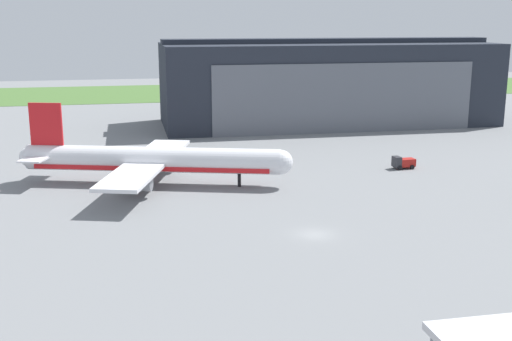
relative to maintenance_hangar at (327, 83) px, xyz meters
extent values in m
plane|color=slate|center=(-28.32, -84.61, -10.41)|extent=(440.00, 440.00, 0.00)
cube|color=#466C32|center=(-28.32, 78.07, -10.37)|extent=(440.00, 56.00, 0.08)
cube|color=#232833|center=(0.00, 0.09, -0.14)|extent=(84.17, 29.38, 20.54)
cube|color=slate|center=(0.00, -14.75, -2.19)|extent=(63.97, 0.30, 16.43)
cube|color=#232833|center=(0.00, 0.09, 10.73)|extent=(84.17, 7.05, 1.20)
cylinder|color=silver|center=(-47.26, -55.01, -6.17)|extent=(41.50, 16.26, 4.13)
sphere|color=silver|center=(-27.11, -61.16, -6.17)|extent=(3.96, 3.96, 3.96)
sphere|color=silver|center=(-67.40, -48.85, -6.17)|extent=(3.22, 3.22, 3.22)
cube|color=red|center=(-47.26, -55.01, -7.31)|extent=(38.29, 15.31, 0.72)
cube|color=red|center=(-64.18, -49.84, -0.60)|extent=(5.35, 1.98, 7.02)
cube|color=silver|center=(-65.89, -52.55, -5.76)|extent=(5.32, 6.64, 0.28)
cube|color=silver|center=(-64.08, -46.64, -5.76)|extent=(5.32, 6.64, 0.28)
cube|color=silver|center=(-50.90, -64.06, -6.69)|extent=(11.46, 18.39, 0.56)
cube|color=silver|center=(-45.22, -45.46, -6.69)|extent=(11.46, 18.39, 0.56)
cylinder|color=gray|center=(-49.74, -62.98, -8.12)|extent=(4.41, 3.32, 2.27)
cylinder|color=gray|center=(-44.86, -47.01, -8.12)|extent=(4.41, 3.32, 2.27)
cylinder|color=black|center=(-33.56, -59.19, -9.32)|extent=(0.56, 0.56, 2.17)
cylinder|color=black|center=(-49.50, -56.59, -9.32)|extent=(0.56, 0.56, 2.17)
cylinder|color=black|center=(-48.23, -52.44, -9.32)|extent=(0.56, 0.56, 2.17)
cube|color=#2D2D33|center=(-3.33, -52.68, -9.05)|extent=(1.33, 1.95, 1.91)
cube|color=#AD1E19|center=(-1.31, -52.52, -9.30)|extent=(3.00, 2.08, 1.40)
cylinder|color=black|center=(-3.20, -51.65, -10.01)|extent=(0.82, 0.32, 0.80)
cylinder|color=black|center=(-3.04, -53.68, -10.01)|extent=(0.82, 0.32, 0.80)
cylinder|color=black|center=(-0.77, -51.46, -10.01)|extent=(0.82, 0.32, 0.80)
cylinder|color=black|center=(-0.61, -53.49, -10.01)|extent=(0.82, 0.32, 0.80)
camera|label=1|loc=(-51.12, -159.26, 16.54)|focal=45.14mm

